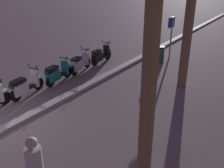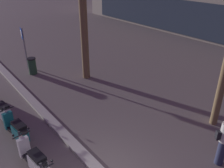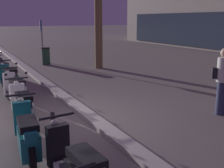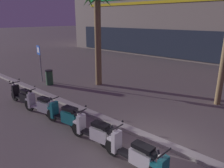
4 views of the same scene
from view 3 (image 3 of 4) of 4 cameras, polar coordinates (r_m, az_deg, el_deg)
ground_plane at (r=7.01m, az=-8.96°, el=-7.45°), size 200.00×200.00×0.00m
curb_strip at (r=7.16m, az=-5.01°, el=-6.38°), size 60.00×0.36×0.12m
scooter_silver_last_in_row at (r=11.72m, az=-21.89°, el=2.42°), size 1.79×0.65×1.17m
scooter_teal_gap_after_mid at (r=10.12m, az=-20.41°, el=1.00°), size 1.79×0.59×1.04m
scooter_white_lead_nearest at (r=8.45m, az=-19.32°, el=-1.26°), size 1.77×0.57×1.17m
scooter_white_mid_front at (r=6.81m, az=-17.93°, el=-4.51°), size 1.84×0.56×1.17m
scooter_teal_tail_end at (r=5.24m, az=-17.11°, el=-9.90°), size 1.86×0.56×1.04m
crossing_sign at (r=16.72m, az=-14.29°, el=9.52°), size 0.59×0.17×2.40m
pedestrian_by_palm_tree at (r=7.68m, az=21.78°, el=0.82°), size 0.41×0.44×1.75m
litter_bin at (r=15.73m, az=-13.43°, el=5.62°), size 0.48×0.48×0.95m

